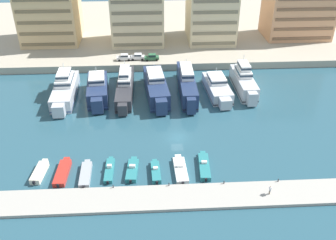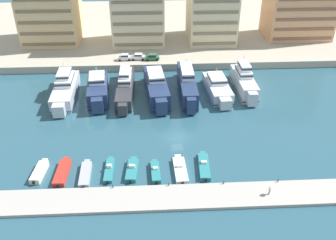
# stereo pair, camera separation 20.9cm
# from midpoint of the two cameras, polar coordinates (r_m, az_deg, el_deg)

# --- Properties ---
(ground_plane) EXTENTS (400.00, 400.00, 0.00)m
(ground_plane) POSITION_cam_midpoint_polar(r_m,az_deg,el_deg) (77.46, 1.36, -2.69)
(ground_plane) COLOR #285160
(quay_promenade) EXTENTS (180.00, 70.00, 2.04)m
(quay_promenade) POSITION_cam_midpoint_polar(r_m,az_deg,el_deg) (138.75, -0.83, 13.83)
(quay_promenade) COLOR #ADA38E
(quay_promenade) RESTS_ON ground
(pier_dock) EXTENTS (120.00, 5.85, 0.56)m
(pier_dock) POSITION_cam_midpoint_polar(r_m,az_deg,el_deg) (63.40, 2.61, -11.66)
(pier_dock) COLOR #A8A399
(pier_dock) RESTS_ON ground
(yacht_silver_far_left) EXTENTS (5.33, 20.20, 8.05)m
(yacht_silver_far_left) POSITION_cam_midpoint_polar(r_m,az_deg,el_deg) (94.89, -15.50, 4.59)
(yacht_silver_far_left) COLOR silver
(yacht_silver_far_left) RESTS_ON ground
(yacht_navy_left) EXTENTS (5.97, 17.07, 7.21)m
(yacht_navy_left) POSITION_cam_midpoint_polar(r_m,az_deg,el_deg) (92.85, -10.75, 4.60)
(yacht_navy_left) COLOR navy
(yacht_navy_left) RESTS_ON ground
(yacht_charcoal_mid_left) EXTENTS (4.01, 22.71, 7.68)m
(yacht_charcoal_mid_left) POSITION_cam_midpoint_polar(r_m,az_deg,el_deg) (94.00, -6.64, 5.24)
(yacht_charcoal_mid_left) COLOR #333338
(yacht_charcoal_mid_left) RESTS_ON ground
(yacht_navy_center_left) EXTENTS (6.37, 20.87, 7.39)m
(yacht_navy_center_left) POSITION_cam_midpoint_polar(r_m,az_deg,el_deg) (92.35, -1.89, 5.08)
(yacht_navy_center_left) COLOR navy
(yacht_navy_center_left) RESTS_ON ground
(yacht_navy_center) EXTENTS (3.86, 22.34, 7.95)m
(yacht_navy_center) POSITION_cam_midpoint_polar(r_m,az_deg,el_deg) (93.39, 2.83, 5.53)
(yacht_navy_center) COLOR navy
(yacht_navy_center) RESTS_ON ground
(yacht_silver_center_right) EXTENTS (5.96, 17.15, 6.12)m
(yacht_silver_center_right) POSITION_cam_midpoint_polar(r_m,az_deg,el_deg) (94.13, 7.47, 4.94)
(yacht_silver_center_right) COLOR silver
(yacht_silver_center_right) RESTS_ON ground
(yacht_silver_mid_right) EXTENTS (4.20, 18.01, 8.64)m
(yacht_silver_mid_right) POSITION_cam_midpoint_polar(r_m,az_deg,el_deg) (96.64, 11.40, 5.83)
(yacht_silver_mid_right) COLOR silver
(yacht_silver_mid_right) RESTS_ON ground
(motorboat_cream_far_left) EXTENTS (2.30, 6.60, 1.08)m
(motorboat_cream_far_left) POSITION_cam_midpoint_polar(r_m,az_deg,el_deg) (71.63, -19.03, -7.49)
(motorboat_cream_far_left) COLOR beige
(motorboat_cream_far_left) RESTS_ON ground
(motorboat_red_left) EXTENTS (2.25, 7.94, 0.92)m
(motorboat_red_left) POSITION_cam_midpoint_polar(r_m,az_deg,el_deg) (70.44, -15.84, -7.68)
(motorboat_red_left) COLOR red
(motorboat_red_left) RESTS_ON ground
(motorboat_grey_mid_left) EXTENTS (2.03, 7.58, 0.92)m
(motorboat_grey_mid_left) POSITION_cam_midpoint_polar(r_m,az_deg,el_deg) (69.04, -12.52, -8.06)
(motorboat_grey_mid_left) COLOR #9EA3A8
(motorboat_grey_mid_left) RESTS_ON ground
(motorboat_teal_center_left) EXTENTS (1.57, 7.37, 1.33)m
(motorboat_teal_center_left) POSITION_cam_midpoint_polar(r_m,az_deg,el_deg) (69.24, -9.00, -7.55)
(motorboat_teal_center_left) COLOR teal
(motorboat_teal_center_left) RESTS_ON ground
(motorboat_teal_center) EXTENTS (2.35, 7.03, 1.37)m
(motorboat_teal_center) POSITION_cam_midpoint_polar(r_m,az_deg,el_deg) (68.69, -5.54, -7.56)
(motorboat_teal_center) COLOR teal
(motorboat_teal_center) RESTS_ON ground
(motorboat_teal_center_right) EXTENTS (1.80, 6.52, 1.27)m
(motorboat_teal_center_right) POSITION_cam_midpoint_polar(r_m,az_deg,el_deg) (67.99, -1.97, -7.88)
(motorboat_teal_center_right) COLOR teal
(motorboat_teal_center_right) RESTS_ON ground
(motorboat_white_mid_right) EXTENTS (2.43, 8.15, 1.29)m
(motorboat_white_mid_right) POSITION_cam_midpoint_polar(r_m,az_deg,el_deg) (68.53, 1.81, -7.54)
(motorboat_white_mid_right) COLOR white
(motorboat_white_mid_right) RESTS_ON ground
(motorboat_teal_right) EXTENTS (2.29, 8.34, 1.31)m
(motorboat_teal_right) POSITION_cam_midpoint_polar(r_m,az_deg,el_deg) (69.50, 5.45, -7.00)
(motorboat_teal_right) COLOR teal
(motorboat_teal_right) RESTS_ON ground
(car_white_far_left) EXTENTS (4.15, 2.02, 1.80)m
(car_white_far_left) POSITION_cam_midpoint_polar(r_m,az_deg,el_deg) (108.67, -6.76, 9.51)
(car_white_far_left) COLOR white
(car_white_far_left) RESTS_ON quay_promenade
(car_white_left) EXTENTS (4.15, 2.03, 1.80)m
(car_white_left) POSITION_cam_midpoint_polar(r_m,az_deg,el_deg) (108.71, -4.68, 9.64)
(car_white_left) COLOR white
(car_white_left) RESTS_ON quay_promenade
(car_green_mid_left) EXTENTS (4.17, 2.06, 1.80)m
(car_green_mid_left) POSITION_cam_midpoint_polar(r_m,az_deg,el_deg) (108.10, -2.54, 9.58)
(car_green_mid_left) COLOR #2D6642
(car_green_mid_left) RESTS_ON quay_promenade
(apartment_block_left) EXTENTS (16.14, 14.23, 27.82)m
(apartment_block_left) POSITION_cam_midpoint_polar(r_m,az_deg,el_deg) (119.05, -4.81, 17.69)
(apartment_block_left) COLOR beige
(apartment_block_left) RESTS_ON quay_promenade
(apartment_block_mid_left) EXTENTS (14.62, 17.72, 24.49)m
(apartment_block_mid_left) POSITION_cam_midpoint_polar(r_m,az_deg,el_deg) (122.53, 6.55, 17.20)
(apartment_block_mid_left) COLOR beige
(apartment_block_mid_left) RESTS_ON quay_promenade
(pedestrian_near_edge) EXTENTS (0.26, 0.68, 1.75)m
(pedestrian_near_edge) POSITION_cam_midpoint_polar(r_m,az_deg,el_deg) (64.99, 15.20, -10.15)
(pedestrian_near_edge) COLOR #7A6B56
(pedestrian_near_edge) RESTS_ON pier_dock
(bollard_west) EXTENTS (0.20, 0.20, 0.61)m
(bollard_west) POSITION_cam_midpoint_polar(r_m,az_deg,el_deg) (65.09, -8.44, -9.95)
(bollard_west) COLOR #2D2D33
(bollard_west) RESTS_ON pier_dock
(bollard_west_mid) EXTENTS (0.20, 0.20, 0.61)m
(bollard_west_mid) POSITION_cam_midpoint_polar(r_m,az_deg,el_deg) (64.80, 0.06, -9.74)
(bollard_west_mid) COLOR #2D2D33
(bollard_west_mid) RESTS_ON pier_dock
(bollard_east_mid) EXTENTS (0.20, 0.20, 0.61)m
(bollard_east_mid) POSITION_cam_midpoint_polar(r_m,az_deg,el_deg) (65.89, 8.44, -9.34)
(bollard_east_mid) COLOR #2D2D33
(bollard_east_mid) RESTS_ON pier_dock
(bollard_east) EXTENTS (0.20, 0.20, 0.61)m
(bollard_east) POSITION_cam_midpoint_polar(r_m,az_deg,el_deg) (68.29, 16.37, -8.77)
(bollard_east) COLOR #2D2D33
(bollard_east) RESTS_ON pier_dock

